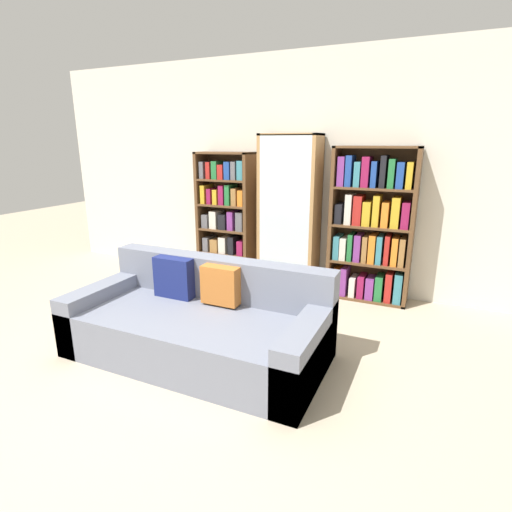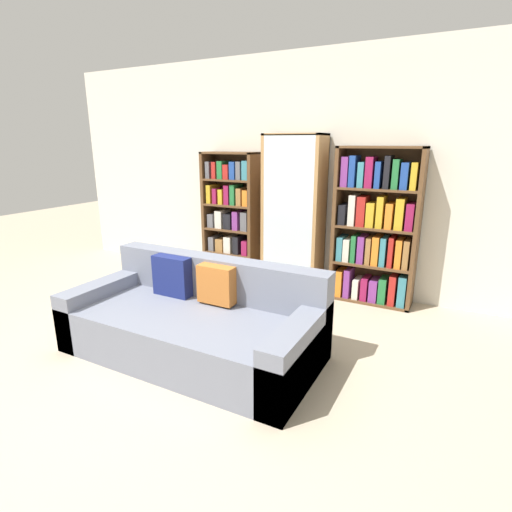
% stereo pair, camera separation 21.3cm
% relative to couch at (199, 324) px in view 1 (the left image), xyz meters
% --- Properties ---
extents(ground_plane, '(16.00, 16.00, 0.00)m').
position_rel_couch_xyz_m(ground_plane, '(-0.04, -0.58, -0.26)').
color(ground_plane, tan).
extents(wall_back, '(6.63, 0.06, 2.70)m').
position_rel_couch_xyz_m(wall_back, '(-0.04, 2.04, 1.09)').
color(wall_back, silver).
rests_on(wall_back, ground).
extents(couch, '(2.09, 0.99, 0.75)m').
position_rel_couch_xyz_m(couch, '(0.00, 0.00, 0.00)').
color(couch, slate).
rests_on(couch, ground).
extents(bookshelf_left, '(0.72, 0.32, 1.60)m').
position_rel_couch_xyz_m(bookshelf_left, '(-0.74, 1.84, 0.52)').
color(bookshelf_left, brown).
rests_on(bookshelf_left, ground).
extents(display_cabinet, '(0.68, 0.36, 1.81)m').
position_rel_couch_xyz_m(display_cabinet, '(0.11, 1.82, 0.64)').
color(display_cabinet, '#AD7F4C').
rests_on(display_cabinet, ground).
extents(bookshelf_right, '(0.88, 0.32, 1.68)m').
position_rel_couch_xyz_m(bookshelf_right, '(1.05, 1.84, 0.55)').
color(bookshelf_right, brown).
rests_on(bookshelf_right, ground).
extents(wine_bottle, '(0.09, 0.09, 0.37)m').
position_rel_couch_xyz_m(wine_bottle, '(0.66, 0.95, -0.11)').
color(wine_bottle, black).
rests_on(wine_bottle, ground).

